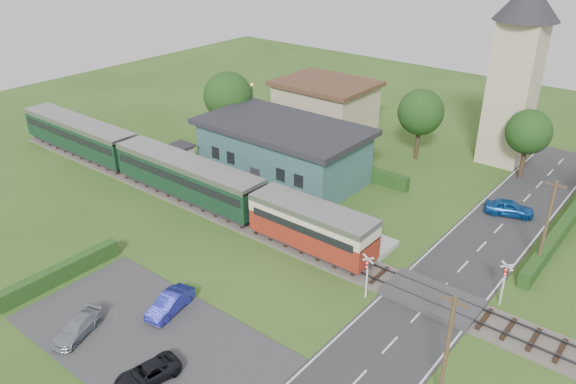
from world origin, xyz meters
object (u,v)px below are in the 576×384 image
Objects in this scene: station_building at (283,150)px; car_park_blue at (170,303)px; crossing_signal_far at (505,277)px; crossing_signal_near at (367,270)px; house_west at (325,104)px; train at (163,167)px; car_park_silver at (77,328)px; church_tower at (518,61)px; car_park_dark at (147,374)px; pedestrian_far at (202,170)px; equipment_hut at (181,157)px; car_on_road at (509,208)px; pedestrian_near at (321,215)px.

car_park_blue is (7.53, -20.49, -2.01)m from station_building.
crossing_signal_far is 0.89× the size of car_park_blue.
crossing_signal_far is at bearing 33.69° from crossing_signal_near.
crossing_signal_far is (28.60, -20.61, -0.65)m from house_west.
train reaches higher than car_park_silver.
church_tower is 4.80× the size of car_park_blue.
crossing_signal_far is 22.43m from car_park_dark.
church_tower is 44.73m from car_park_silver.
car_park_silver is 22.14m from pedestrian_far.
equipment_hut is at bearing 167.06° from crossing_signal_near.
pedestrian_far is at bearing -90.30° from house_west.
church_tower reaches higher than house_west.
house_west is 40.79m from car_park_silver.
car_on_road reaches higher than car_park_silver.
train reaches higher than pedestrian_far.
church_tower is at bearing 57.51° from car_park_silver.
crossing_signal_far is 26.61m from car_park_silver.
car_park_dark is (17.82, -16.23, -1.60)m from train.
station_building is at bearing 98.92° from car_park_blue.
car_on_road is 32.16m from car_park_dark.
crossing_signal_near is at bearing 166.50° from pedestrian_near.
car_on_road is (27.79, 11.56, -1.03)m from equipment_hut.
church_tower is at bearing 8.53° from house_west.
church_tower is 26.39m from crossing_signal_far.
car_on_road is (-3.81, 12.37, -1.42)m from crossing_signal_far.
car_on_road is at bearing 85.32° from car_park_dark.
pedestrian_near reaches higher than car_park_silver.
car_park_blue is at bearing -43.42° from equipment_hut.
car_park_blue is at bearing -39.08° from train.
car_park_blue is 2.39× the size of pedestrian_far.
pedestrian_near is (8.89, -6.10, -1.34)m from station_building.
house_west is 36.77m from car_park_blue.
church_tower is 31.69m from pedestrian_far.
car_park_blue is (12.53, -34.50, -2.11)m from house_west.
train is at bearing 167.61° from pedestrian_far.
pedestrian_near is (-2.30, 19.13, 0.78)m from car_park_dark.
church_tower reaches higher than car_park_silver.
train is 13.18× the size of crossing_signal_near.
car_park_dark is at bearing -63.53° from car_park_blue.
pedestrian_near is (-7.51, 5.31, -0.78)m from crossing_signal_near.
crossing_signal_near is (21.40, -25.41, -0.65)m from house_west.
train is at bearing 99.02° from car_on_road.
car_park_blue is (14.16, -11.50, -1.49)m from train.
pedestrian_far is at bearing 20.41° from pedestrian_near.
house_west is at bearing -171.47° from church_tower.
equipment_hut is 30.12m from car_on_road.
crossing_signal_near is at bearing -49.89° from house_west.
station_building is 4.88× the size of crossing_signal_near.
crossing_signal_far is 2.13× the size of pedestrian_far.
station_building is at bearing -131.41° from church_tower.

